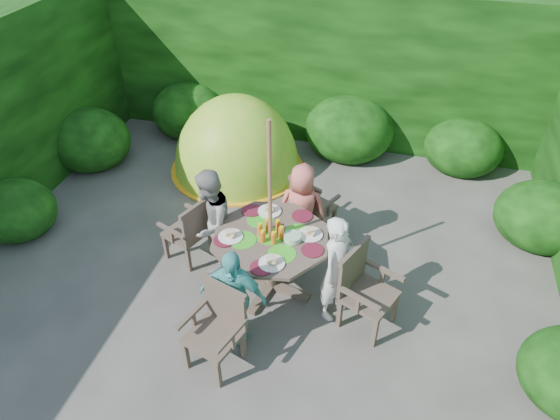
% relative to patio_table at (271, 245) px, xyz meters
% --- Properties ---
extents(ground, '(60.00, 60.00, 0.00)m').
position_rel_patio_table_xyz_m(ground, '(-0.22, -0.04, -0.66)').
color(ground, '#46443F').
rests_on(ground, ground).
extents(hedge_enclosure, '(9.00, 9.00, 2.50)m').
position_rel_patio_table_xyz_m(hedge_enclosure, '(-0.22, 1.29, 0.59)').
color(hedge_enclosure, black).
rests_on(hedge_enclosure, ground).
extents(patio_table, '(1.61, 1.61, 0.94)m').
position_rel_patio_table_xyz_m(patio_table, '(0.00, 0.00, 0.00)').
color(patio_table, '#40342A').
rests_on(patio_table, ground).
extents(parasol_pole, '(0.05, 0.05, 2.20)m').
position_rel_patio_table_xyz_m(parasol_pole, '(-0.00, -0.00, 0.44)').
color(parasol_pole, brown).
rests_on(parasol_pole, ground).
extents(garden_chair_right, '(0.67, 0.70, 0.93)m').
position_rel_patio_table_xyz_m(garden_chair_right, '(1.07, -0.23, -0.17)').
color(garden_chair_right, '#40342A').
rests_on(garden_chair_right, ground).
extents(garden_chair_left, '(0.60, 0.64, 0.85)m').
position_rel_patio_table_xyz_m(garden_chair_left, '(-1.09, 0.23, -0.21)').
color(garden_chair_left, '#40342A').
rests_on(garden_chair_left, ground).
extents(garden_chair_back, '(0.66, 0.63, 0.85)m').
position_rel_patio_table_xyz_m(garden_chair_back, '(0.22, 1.08, -0.21)').
color(garden_chair_back, '#40342A').
rests_on(garden_chair_back, ground).
extents(garden_chair_front, '(0.64, 0.60, 0.88)m').
position_rel_patio_table_xyz_m(garden_chair_front, '(-0.24, -1.08, -0.19)').
color(garden_chair_front, '#40342A').
rests_on(garden_chair_front, ground).
extents(child_right, '(0.48, 0.56, 1.30)m').
position_rel_patio_table_xyz_m(child_right, '(0.78, -0.18, -0.01)').
color(child_right, silver).
rests_on(child_right, ground).
extents(child_left, '(0.54, 0.68, 1.36)m').
position_rel_patio_table_xyz_m(child_left, '(-0.79, 0.18, 0.02)').
color(child_left, gray).
rests_on(child_left, ground).
extents(child_back, '(0.62, 0.43, 1.23)m').
position_rel_patio_table_xyz_m(child_back, '(0.17, 0.78, -0.05)').
color(child_back, '#D96659').
rests_on(child_back, ground).
extents(child_front, '(0.70, 0.30, 1.19)m').
position_rel_patio_table_xyz_m(child_front, '(-0.18, -0.78, -0.07)').
color(child_front, '#50BCB6').
rests_on(child_front, ground).
extents(dome_tent, '(2.36, 2.36, 2.40)m').
position_rel_patio_table_xyz_m(dome_tent, '(-1.23, 2.35, -0.66)').
color(dome_tent, '#70D228').
rests_on(dome_tent, ground).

